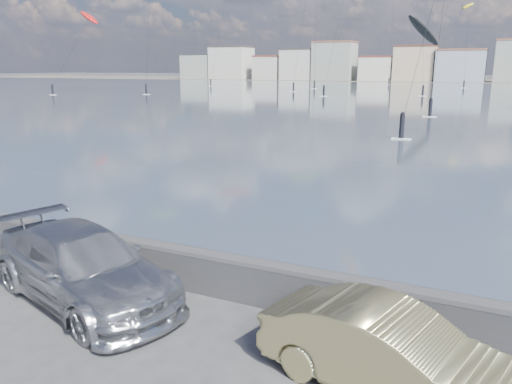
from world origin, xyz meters
TOP-DOWN VIEW (x-y plane):
  - ground at (0.00, 0.00)m, footprint 700.00×700.00m
  - bay_water at (0.00, 91.50)m, footprint 500.00×177.00m
  - far_shore_strip at (0.00, 200.00)m, footprint 500.00×60.00m
  - seawall at (0.00, 2.70)m, footprint 400.00×0.36m
  - far_buildings at (1.31, 186.00)m, footprint 240.79×13.26m
  - car_silver at (-1.95, 1.22)m, footprint 5.99×3.85m
  - car_champagne at (4.89, 0.78)m, footprint 4.55×2.51m
  - kitesurfer_5 at (-8.57, 103.74)m, footprint 7.59×20.06m
  - kitesurfer_8 at (-2.76, 139.72)m, footprint 3.99×14.55m
  - kitesurfer_11 at (-69.64, 74.64)m, footprint 8.65×15.19m

SIDE VIEW (x-z plane):
  - ground at x=0.00m, z-range 0.00..0.00m
  - bay_water at x=0.00m, z-range 0.01..0.01m
  - far_shore_strip at x=0.00m, z-range 0.01..0.01m
  - seawall at x=0.00m, z-range 0.04..1.12m
  - car_champagne at x=4.89m, z-range 0.00..1.42m
  - car_silver at x=-1.95m, z-range 0.00..1.61m
  - far_buildings at x=1.31m, z-range -1.27..13.33m
  - kitesurfer_5 at x=-8.57m, z-range 4.39..19.89m
  - kitesurfer_11 at x=-69.64m, z-range 6.10..23.03m
  - kitesurfer_8 at x=-2.76m, z-range 8.98..30.95m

